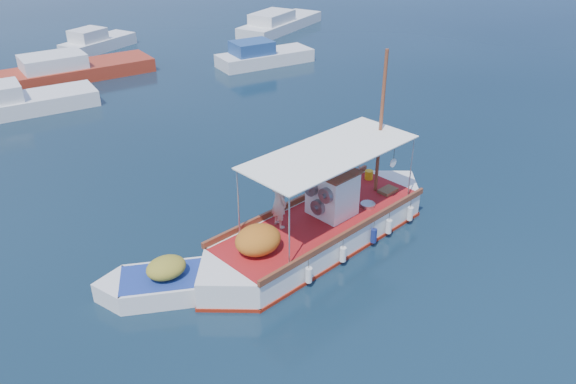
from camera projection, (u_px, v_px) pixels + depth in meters
ground at (321, 229)px, 19.02m from camera, size 160.00×160.00×0.00m
fishing_caique at (319, 229)px, 18.05m from camera, size 9.78×3.63×6.03m
dinghy at (191, 282)px, 16.00m from camera, size 5.02×3.09×1.35m
bg_boat_nw at (9, 105)px, 28.41m from camera, size 8.11×2.98×1.80m
bg_boat_n at (73, 70)px, 33.69m from camera, size 8.86×3.02×1.80m
bg_boat_ne at (262, 57)px, 36.35m from camera, size 6.41×2.76×1.80m
bg_boat_e at (279, 24)px, 45.09m from camera, size 9.43×6.11×1.80m
bg_boat_far_n at (97, 43)px, 39.52m from camera, size 5.82×4.08×1.80m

